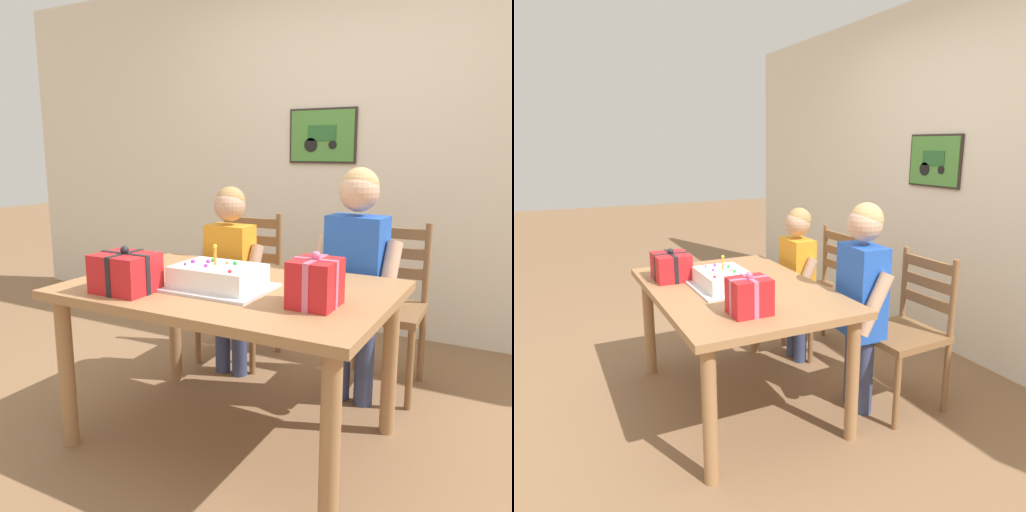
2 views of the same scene
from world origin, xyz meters
TOP-DOWN VIEW (x-y plane):
  - ground_plane at (0.00, 0.00)m, footprint 20.00×20.00m
  - back_wall at (-0.00, 1.77)m, footprint 6.40×0.11m
  - dining_table at (0.00, 0.00)m, footprint 1.39×0.94m
  - birthday_cake at (-0.02, -0.07)m, footprint 0.44×0.34m
  - gift_box_red_large at (0.44, -0.11)m, footprint 0.17×0.20m
  - gift_box_beside_cake at (-0.33, -0.29)m, footprint 0.24×0.21m
  - chair_left at (-0.46, 0.89)m, footprint 0.44×0.44m
  - chair_right at (0.45, 0.89)m, footprint 0.44×0.44m
  - child_older at (0.37, 0.61)m, footprint 0.46×0.27m
  - child_younger at (-0.38, 0.61)m, footprint 0.40×0.23m

SIDE VIEW (x-z plane):
  - ground_plane at x=0.00m, z-range 0.00..0.00m
  - chair_left at x=-0.46m, z-range 0.01..0.93m
  - chair_right at x=0.45m, z-range 0.01..0.93m
  - dining_table at x=0.00m, z-range 0.27..1.00m
  - child_younger at x=-0.38m, z-range 0.12..1.23m
  - child_older at x=0.37m, z-range 0.13..1.36m
  - birthday_cake at x=-0.02m, z-range 0.68..0.87m
  - gift_box_beside_cake at x=-0.33m, z-range 0.71..0.91m
  - gift_box_red_large at x=0.44m, z-range 0.71..0.93m
  - back_wall at x=0.00m, z-range 0.00..2.60m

